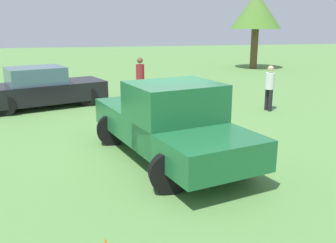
{
  "coord_description": "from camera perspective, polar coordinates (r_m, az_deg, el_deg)",
  "views": [
    {
      "loc": [
        1.91,
        8.99,
        3.09
      ],
      "look_at": [
        0.22,
        0.94,
        0.9
      ],
      "focal_mm": 40.22,
      "sensor_mm": 36.0,
      "label": 1
    }
  ],
  "objects": [
    {
      "name": "ground_plane",
      "position": [
        9.69,
        0.12,
        -3.67
      ],
      "size": [
        80.0,
        80.0,
        0.0
      ],
      "primitive_type": "plane",
      "color": "#5B8C47"
    },
    {
      "name": "pickup_truck",
      "position": [
        8.38,
        0.41,
        0.11
      ],
      "size": [
        3.16,
        5.33,
        1.82
      ],
      "rotation": [
        0.0,
        0.0,
        4.98
      ],
      "color": "black",
      "rests_on": "ground_plane"
    },
    {
      "name": "sedan_near",
      "position": [
        14.7,
        -18.61,
        4.77
      ],
      "size": [
        4.76,
        3.17,
        1.49
      ],
      "rotation": [
        0.0,
        0.0,
        3.5
      ],
      "color": "black",
      "rests_on": "ground_plane"
    },
    {
      "name": "person_bystander",
      "position": [
        13.8,
        15.13,
        5.26
      ],
      "size": [
        0.38,
        0.38,
        1.61
      ],
      "rotation": [
        0.0,
        0.0,
        3.35
      ],
      "color": "black",
      "rests_on": "ground_plane"
    },
    {
      "name": "person_visitor",
      "position": [
        14.7,
        -4.23,
        6.73
      ],
      "size": [
        0.37,
        0.37,
        1.77
      ],
      "rotation": [
        0.0,
        0.0,
        0.18
      ],
      "color": "navy",
      "rests_on": "ground_plane"
    },
    {
      "name": "tree_side",
      "position": [
        26.35,
        13.23,
        15.9
      ],
      "size": [
        3.34,
        3.34,
        4.92
      ],
      "color": "brown",
      "rests_on": "ground_plane"
    }
  ]
}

